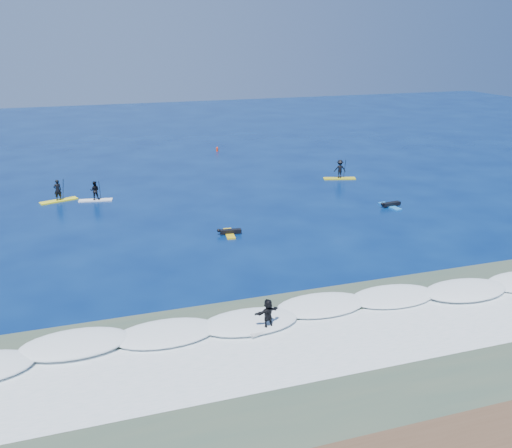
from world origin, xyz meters
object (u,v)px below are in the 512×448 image
object	(u,v)px
prone_paddler_near	(229,232)
sup_paddler_right	(340,170)
wave_surfer	(268,315)
sup_paddler_center	(95,192)
prone_paddler_far	(390,205)
marker_buoy	(217,149)
sup_paddler_left	(58,194)

from	to	relation	value
prone_paddler_near	sup_paddler_right	bearing A→B (deg)	-43.22
sup_paddler_right	wave_surfer	xyz separation A→B (m)	(-16.14, -25.14, 0.02)
sup_paddler_center	prone_paddler_far	world-z (taller)	sup_paddler_center
prone_paddler_far	wave_surfer	distance (m)	22.39
prone_paddler_far	wave_surfer	world-z (taller)	wave_surfer
sup_paddler_center	marker_buoy	world-z (taller)	sup_paddler_center
sup_paddler_left	wave_surfer	xyz separation A→B (m)	(9.18, -25.70, 0.19)
sup_paddler_center	sup_paddler_right	world-z (taller)	sup_paddler_right
prone_paddler_far	marker_buoy	size ratio (longest dim) A/B	3.73
wave_surfer	marker_buoy	distance (m)	42.22
sup_paddler_center	prone_paddler_far	xyz separation A→B (m)	(22.24, -9.20, -0.55)
sup_paddler_left	sup_paddler_center	world-z (taller)	sup_paddler_left
sup_paddler_right	prone_paddler_far	world-z (taller)	sup_paddler_right
marker_buoy	sup_paddler_right	bearing A→B (deg)	-64.56
sup_paddler_left	sup_paddler_right	world-z (taller)	sup_paddler_right
sup_paddler_center	prone_paddler_near	world-z (taller)	sup_paddler_center
sup_paddler_right	wave_surfer	size ratio (longest dim) A/B	1.43
prone_paddler_near	wave_surfer	distance (m)	13.67
sup_paddler_left	marker_buoy	xyz separation A→B (m)	(17.60, 15.67, -0.39)
prone_paddler_near	prone_paddler_far	distance (m)	14.15
sup_paddler_left	wave_surfer	bearing A→B (deg)	-89.29
sup_paddler_center	wave_surfer	size ratio (longest dim) A/B	1.28
sup_paddler_right	prone_paddler_near	world-z (taller)	sup_paddler_right
sup_paddler_left	sup_paddler_center	distance (m)	3.00
sup_paddler_left	sup_paddler_right	size ratio (longest dim) A/B	0.99
sup_paddler_left	prone_paddler_far	world-z (taller)	sup_paddler_left
sup_paddler_left	sup_paddler_center	bearing A→B (deg)	-34.45
wave_surfer	sup_paddler_center	bearing A→B (deg)	88.78
sup_paddler_center	sup_paddler_right	bearing A→B (deg)	10.04
sup_paddler_right	sup_paddler_left	bearing A→B (deg)	-165.16
wave_surfer	marker_buoy	world-z (taller)	wave_surfer
sup_paddler_center	sup_paddler_left	bearing A→B (deg)	173.92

